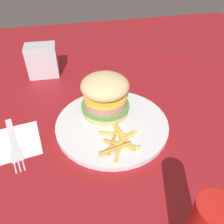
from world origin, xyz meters
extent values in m
plane|color=maroon|center=(0.00, 0.00, 0.00)|extent=(1.60, 1.60, 0.00)
cylinder|color=silver|center=(0.02, -0.01, 0.01)|extent=(0.26, 0.26, 0.01)
cylinder|color=tan|center=(0.02, -0.06, 0.02)|extent=(0.11, 0.11, 0.02)
cylinder|color=#4C9338|center=(0.02, -0.06, 0.03)|extent=(0.12, 0.12, 0.01)
cylinder|color=tan|center=(0.02, -0.06, 0.05)|extent=(0.10, 0.10, 0.02)
cylinder|color=yellow|center=(0.02, -0.06, 0.06)|extent=(0.10, 0.10, 0.01)
ellipsoid|color=tan|center=(0.02, -0.06, 0.09)|extent=(0.11, 0.11, 0.05)
cylinder|color=gold|center=(0.00, 0.07, 0.02)|extent=(0.04, 0.03, 0.01)
cylinder|color=gold|center=(0.03, 0.05, 0.02)|extent=(0.04, 0.06, 0.01)
cylinder|color=gold|center=(0.01, 0.05, 0.02)|extent=(0.07, 0.04, 0.01)
cylinder|color=#E5B251|center=(0.02, 0.07, 0.02)|extent=(0.04, 0.07, 0.01)
cylinder|color=#E5B251|center=(0.00, 0.08, 0.02)|extent=(0.05, 0.02, 0.01)
cylinder|color=gold|center=(0.01, 0.03, 0.02)|extent=(0.02, 0.07, 0.01)
cylinder|color=gold|center=(0.01, 0.03, 0.02)|extent=(0.01, 0.08, 0.01)
cylinder|color=gold|center=(0.03, 0.08, 0.02)|extent=(0.07, 0.02, 0.01)
cylinder|color=gold|center=(0.02, 0.03, 0.02)|extent=(0.07, 0.03, 0.01)
cylinder|color=#E5B251|center=(0.00, 0.05, 0.02)|extent=(0.06, 0.04, 0.01)
cylinder|color=gold|center=(0.02, 0.06, 0.02)|extent=(0.06, 0.05, 0.01)
cube|color=white|center=(0.24, -0.01, 0.00)|extent=(0.12, 0.12, 0.00)
cube|color=silver|center=(0.25, -0.04, 0.00)|extent=(0.04, 0.11, 0.00)
cube|color=silver|center=(0.23, 0.03, 0.00)|extent=(0.03, 0.04, 0.00)
cylinder|color=silver|center=(0.23, 0.06, 0.00)|extent=(0.01, 0.03, 0.00)
cylinder|color=silver|center=(0.22, 0.06, 0.00)|extent=(0.01, 0.03, 0.00)
cylinder|color=silver|center=(0.21, 0.06, 0.00)|extent=(0.01, 0.03, 0.00)
cube|color=#B7BABF|center=(0.17, -0.30, 0.05)|extent=(0.09, 0.06, 0.10)
camera|label=1|loc=(0.11, 0.37, 0.36)|focal=36.09mm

